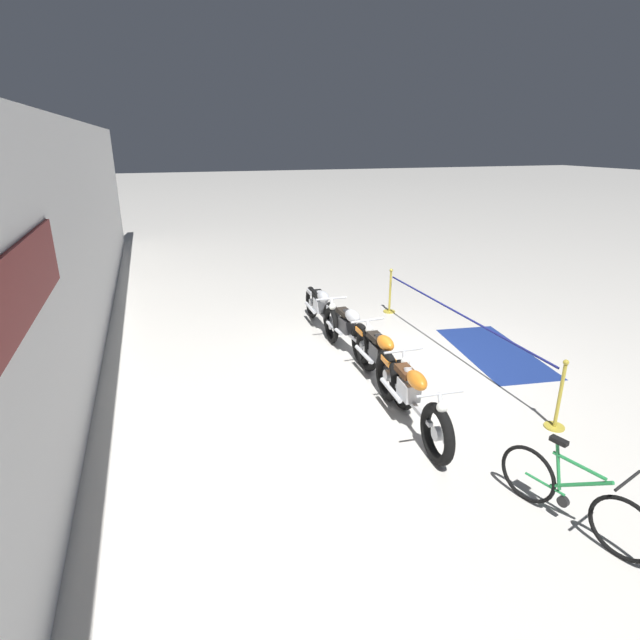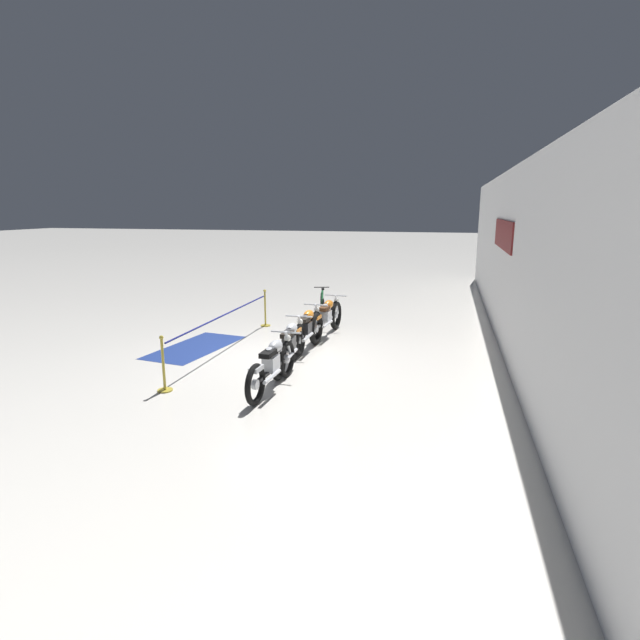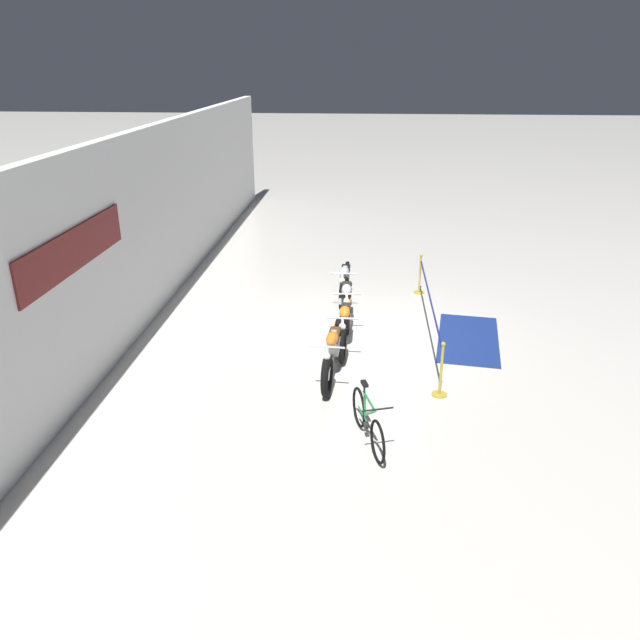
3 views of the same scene
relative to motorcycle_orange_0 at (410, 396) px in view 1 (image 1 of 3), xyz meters
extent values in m
plane|color=silver|center=(1.99, -0.69, -0.48)|extent=(120.00, 120.00, 0.00)
cube|color=white|center=(1.99, 4.43, 1.62)|extent=(28.00, 0.25, 4.20)
cube|color=maroon|center=(-0.92, 4.29, 2.17)|extent=(3.83, 0.04, 0.70)
torus|color=black|center=(-0.83, 0.06, -0.08)|extent=(0.80, 0.19, 0.79)
torus|color=black|center=(0.85, -0.07, -0.08)|extent=(0.80, 0.19, 0.79)
cylinder|color=silver|center=(-0.83, 0.06, -0.08)|extent=(0.19, 0.09, 0.18)
cylinder|color=silver|center=(0.85, -0.07, -0.08)|extent=(0.19, 0.09, 0.18)
cylinder|color=silver|center=(-0.92, 0.07, 0.20)|extent=(0.31, 0.08, 0.59)
cube|color=silver|center=(0.06, -0.01, 0.08)|extent=(0.38, 0.25, 0.26)
cylinder|color=silver|center=(0.02, 0.00, 0.28)|extent=(0.19, 0.12, 0.24)
cylinder|color=silver|center=(0.10, -0.01, 0.28)|extent=(0.19, 0.12, 0.24)
cylinder|color=silver|center=(0.37, 0.11, -0.06)|extent=(0.70, 0.12, 0.07)
cube|color=#ADAFB5|center=(0.01, 0.00, -0.06)|extent=(1.35, 0.16, 0.06)
ellipsoid|color=orange|center=(-0.17, 0.01, 0.34)|extent=(0.48, 0.25, 0.22)
cube|color=#4C2D19|center=(0.19, -0.02, 0.30)|extent=(0.41, 0.23, 0.09)
cube|color=orange|center=(0.80, -0.06, 0.19)|extent=(0.33, 0.18, 0.08)
cylinder|color=silver|center=(-0.81, 0.06, 0.47)|extent=(0.08, 0.62, 0.04)
sphere|color=silver|center=(-0.89, 0.07, 0.33)|extent=(0.14, 0.14, 0.14)
torus|color=black|center=(0.52, -0.15, -0.10)|extent=(0.77, 0.14, 0.77)
torus|color=black|center=(2.18, -0.19, -0.10)|extent=(0.77, 0.14, 0.77)
cylinder|color=silver|center=(0.52, -0.15, -0.10)|extent=(0.18, 0.08, 0.18)
cylinder|color=silver|center=(2.18, -0.19, -0.10)|extent=(0.18, 0.08, 0.18)
cylinder|color=silver|center=(0.43, -0.15, 0.19)|extent=(0.30, 0.06, 0.59)
cube|color=#2D2D30|center=(1.40, -0.17, 0.06)|extent=(0.36, 0.23, 0.26)
cylinder|color=#2D2D30|center=(1.35, -0.17, 0.26)|extent=(0.18, 0.11, 0.24)
cylinder|color=#2D2D30|center=(1.44, -0.17, 0.26)|extent=(0.18, 0.11, 0.24)
cylinder|color=silver|center=(1.70, -0.04, -0.08)|extent=(0.70, 0.09, 0.07)
cube|color=#47474C|center=(1.35, -0.17, -0.08)|extent=(1.33, 0.09, 0.06)
ellipsoid|color=orange|center=(1.17, -0.17, 0.32)|extent=(0.46, 0.23, 0.22)
cube|color=black|center=(1.53, -0.17, 0.28)|extent=(0.40, 0.21, 0.09)
cube|color=orange|center=(2.13, -0.19, 0.18)|extent=(0.32, 0.17, 0.08)
cylinder|color=silver|center=(0.54, -0.15, 0.45)|extent=(0.05, 0.62, 0.04)
sphere|color=silver|center=(0.46, -0.15, 0.31)|extent=(0.14, 0.14, 0.14)
torus|color=black|center=(1.90, -0.18, -0.10)|extent=(0.76, 0.16, 0.75)
torus|color=black|center=(3.55, -0.11, -0.10)|extent=(0.76, 0.16, 0.75)
cylinder|color=silver|center=(1.90, -0.18, -0.10)|extent=(0.18, 0.09, 0.17)
cylinder|color=silver|center=(3.55, -0.11, -0.10)|extent=(0.18, 0.09, 0.17)
cylinder|color=silver|center=(1.81, -0.19, 0.18)|extent=(0.31, 0.07, 0.59)
cube|color=#2D2D30|center=(2.78, -0.15, 0.06)|extent=(0.37, 0.23, 0.26)
cylinder|color=#2D2D30|center=(2.73, -0.15, 0.26)|extent=(0.18, 0.12, 0.24)
cylinder|color=#2D2D30|center=(2.82, -0.14, 0.26)|extent=(0.18, 0.12, 0.24)
cylinder|color=silver|center=(3.07, 0.01, -0.08)|extent=(0.70, 0.10, 0.07)
cube|color=#ADAFB5|center=(2.73, -0.15, -0.08)|extent=(1.33, 0.11, 0.06)
ellipsoid|color=#B7BABF|center=(2.55, -0.16, 0.32)|extent=(0.47, 0.24, 0.22)
cube|color=black|center=(2.91, -0.14, 0.28)|extent=(0.41, 0.22, 0.09)
cube|color=#B7BABF|center=(3.50, -0.12, 0.16)|extent=(0.33, 0.17, 0.08)
cylinder|color=silver|center=(1.92, -0.18, 0.45)|extent=(0.06, 0.62, 0.04)
sphere|color=silver|center=(1.84, -0.18, 0.31)|extent=(0.14, 0.14, 0.14)
torus|color=black|center=(3.31, -0.02, -0.11)|extent=(0.73, 0.13, 0.73)
torus|color=black|center=(4.85, -0.09, -0.11)|extent=(0.73, 0.13, 0.73)
cylinder|color=silver|center=(3.31, -0.02, -0.11)|extent=(0.18, 0.09, 0.17)
cylinder|color=silver|center=(4.85, -0.09, -0.11)|extent=(0.18, 0.09, 0.17)
cylinder|color=silver|center=(3.22, -0.02, 0.17)|extent=(0.31, 0.07, 0.59)
cube|color=silver|center=(4.13, -0.06, 0.05)|extent=(0.37, 0.24, 0.26)
cylinder|color=silver|center=(4.09, -0.06, 0.25)|extent=(0.18, 0.12, 0.24)
cylinder|color=silver|center=(4.17, -0.06, 0.25)|extent=(0.18, 0.12, 0.24)
cylinder|color=silver|center=(4.44, 0.07, -0.09)|extent=(0.70, 0.10, 0.07)
cube|color=black|center=(4.08, -0.06, -0.09)|extent=(1.23, 0.11, 0.06)
ellipsoid|color=#B7BABF|center=(3.90, -0.05, 0.31)|extent=(0.47, 0.24, 0.22)
cube|color=black|center=(4.26, -0.06, 0.27)|extent=(0.41, 0.22, 0.09)
cube|color=#B7BABF|center=(4.80, -0.09, 0.15)|extent=(0.33, 0.17, 0.08)
cylinder|color=silver|center=(3.33, -0.02, 0.44)|extent=(0.06, 0.62, 0.04)
sphere|color=silver|center=(3.25, -0.02, 0.30)|extent=(0.14, 0.14, 0.14)
torus|color=black|center=(-2.76, -0.82, -0.15)|extent=(0.65, 0.24, 0.67)
torus|color=black|center=(-1.79, -0.53, -0.15)|extent=(0.65, 0.24, 0.67)
cylinder|color=#238442|center=(-2.32, -0.69, 0.07)|extent=(0.58, 0.21, 0.43)
cylinder|color=#238442|center=(-2.27, -0.68, 0.27)|extent=(0.54, 0.19, 0.04)
cylinder|color=#238442|center=(-2.08, -0.62, 0.15)|extent=(0.15, 0.08, 0.55)
cube|color=black|center=(-2.04, -0.61, 0.43)|extent=(0.20, 0.13, 0.05)
cylinder|color=#238442|center=(-1.98, -0.59, -0.15)|extent=(0.45, 0.16, 0.03)
cylinder|color=black|center=(-2.70, -0.81, 0.37)|extent=(0.17, 0.47, 0.03)
cylinder|color=black|center=(-2.20, -0.65, -0.23)|extent=(0.13, 0.08, 0.12)
cylinder|color=gold|center=(-0.69, -1.96, -0.47)|extent=(0.28, 0.28, 0.03)
cylinder|color=gold|center=(-0.69, -1.96, 0.02)|extent=(0.05, 0.05, 0.95)
sphere|color=gold|center=(-0.69, -1.96, 0.54)|extent=(0.08, 0.08, 0.08)
cylinder|color=navy|center=(1.97, -1.96, 0.40)|extent=(5.11, 0.04, 0.04)
cylinder|color=gold|center=(4.64, -1.96, -0.47)|extent=(0.28, 0.28, 0.03)
cylinder|color=gold|center=(4.64, -1.96, 0.02)|extent=(0.05, 0.05, 0.95)
sphere|color=gold|center=(4.64, -1.96, 0.54)|extent=(0.08, 0.08, 0.08)
cube|color=navy|center=(1.83, -2.83, -0.47)|extent=(2.81, 1.63, 0.01)
camera|label=1|loc=(-5.46, 3.15, 3.37)|focal=28.00mm
camera|label=2|loc=(12.35, 2.94, 2.82)|focal=28.00mm
camera|label=3|loc=(-10.64, -0.57, 5.10)|focal=35.00mm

